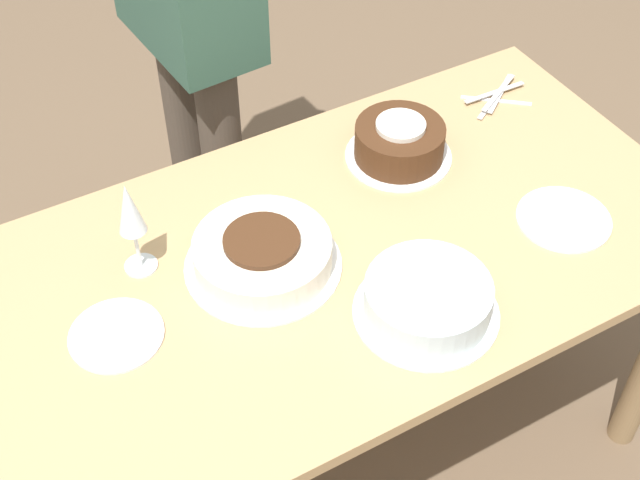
# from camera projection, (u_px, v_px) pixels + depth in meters

# --- Properties ---
(ground_plane) EXTENTS (12.00, 12.00, 0.00)m
(ground_plane) POSITION_uv_depth(u_px,v_px,m) (320.00, 457.00, 2.33)
(ground_plane) COLOR brown
(dining_table) EXTENTS (1.62, 0.82, 0.76)m
(dining_table) POSITION_uv_depth(u_px,v_px,m) (320.00, 295.00, 1.87)
(dining_table) COLOR tan
(dining_table) RESTS_ON ground_plane
(cake_center_white) EXTENTS (0.31, 0.31, 0.08)m
(cake_center_white) POSITION_uv_depth(u_px,v_px,m) (262.00, 254.00, 1.75)
(cake_center_white) COLOR white
(cake_center_white) RESTS_ON dining_table
(cake_front_chocolate) EXTENTS (0.24, 0.24, 0.10)m
(cake_front_chocolate) POSITION_uv_depth(u_px,v_px,m) (399.00, 142.00, 1.97)
(cake_front_chocolate) COLOR white
(cake_front_chocolate) RESTS_ON dining_table
(cake_back_decorated) EXTENTS (0.28, 0.28, 0.08)m
(cake_back_decorated) POSITION_uv_depth(u_px,v_px,m) (427.00, 300.00, 1.66)
(cake_back_decorated) COLOR white
(cake_back_decorated) RESTS_ON dining_table
(wine_glass_far) EXTENTS (0.07, 0.07, 0.22)m
(wine_glass_far) POSITION_uv_depth(u_px,v_px,m) (130.00, 212.00, 1.66)
(wine_glass_far) COLOR silver
(wine_glass_far) RESTS_ON dining_table
(dessert_plate_left) EXTENTS (0.20, 0.20, 0.01)m
(dessert_plate_left) POSITION_uv_depth(u_px,v_px,m) (564.00, 219.00, 1.86)
(dessert_plate_left) COLOR silver
(dessert_plate_left) RESTS_ON dining_table
(dessert_plate_right) EXTENTS (0.18, 0.18, 0.01)m
(dessert_plate_right) POSITION_uv_depth(u_px,v_px,m) (116.00, 335.00, 1.65)
(dessert_plate_right) COLOR silver
(dessert_plate_right) RESTS_ON dining_table
(fork_pile) EXTENTS (0.18, 0.13, 0.01)m
(fork_pile) POSITION_uv_depth(u_px,v_px,m) (496.00, 96.00, 2.15)
(fork_pile) COLOR silver
(fork_pile) RESTS_ON dining_table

